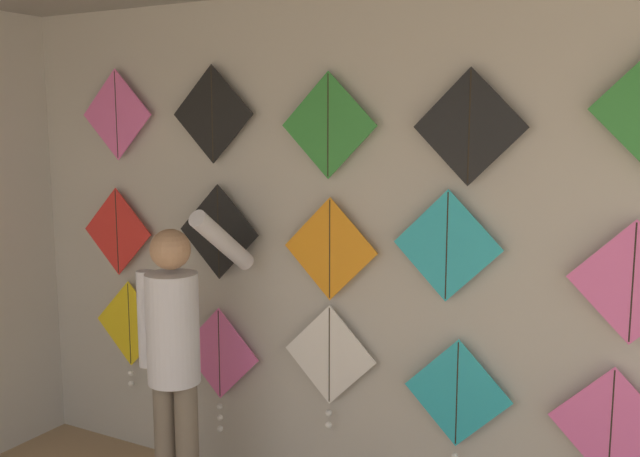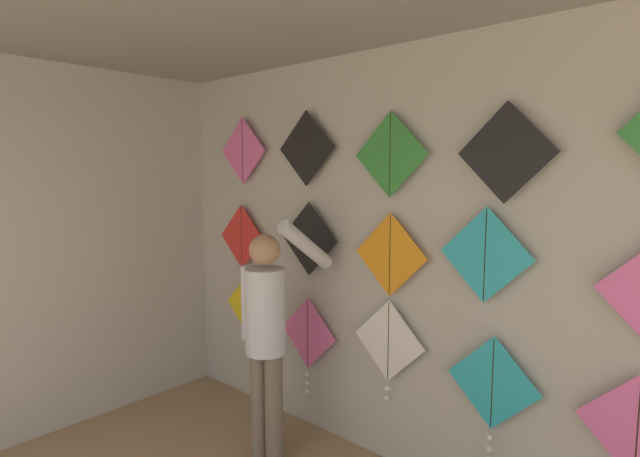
{
  "view_description": "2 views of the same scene",
  "coord_description": "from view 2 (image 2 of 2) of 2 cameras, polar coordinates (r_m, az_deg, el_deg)",
  "views": [
    {
      "loc": [
        1.74,
        0.57,
        2.13
      ],
      "look_at": [
        0.08,
        3.61,
        1.61
      ],
      "focal_mm": 40.0,
      "sensor_mm": 36.0,
      "label": 1
    },
    {
      "loc": [
        1.82,
        1.16,
        2.01
      ],
      "look_at": [
        -0.39,
        3.61,
        1.62
      ],
      "focal_mm": 28.0,
      "sensor_mm": 36.0,
      "label": 2
    }
  ],
  "objects": [
    {
      "name": "back_panel",
      "position": [
        3.38,
        8.69,
        -3.74
      ],
      "size": [
        5.1,
        0.06,
        2.8
      ],
      "primitive_type": "cube",
      "color": "#BCB7AD",
      "rests_on": "ground"
    },
    {
      "name": "shopkeeper",
      "position": [
        3.46,
        -6.08,
        -11.1
      ],
      "size": [
        0.43,
        0.6,
        1.69
      ],
      "rotation": [
        0.0,
        0.0,
        0.07
      ],
      "color": "#726656",
      "rests_on": "ground"
    },
    {
      "name": "kite_0",
      "position": [
        4.38,
        -8.19,
        -9.05
      ],
      "size": [
        0.55,
        0.04,
        0.69
      ],
      "color": "yellow"
    },
    {
      "name": "kite_1",
      "position": [
        3.92,
        -1.39,
        -12.41
      ],
      "size": [
        0.55,
        0.04,
        0.76
      ],
      "color": "pink"
    },
    {
      "name": "kite_2",
      "position": [
        3.44,
        7.83,
        -13.01
      ],
      "size": [
        0.55,
        0.04,
        0.69
      ],
      "color": "white"
    },
    {
      "name": "kite_3",
      "position": [
        3.16,
        19.08,
        -17.01
      ],
      "size": [
        0.55,
        0.04,
        0.76
      ],
      "color": "#28B2C6"
    },
    {
      "name": "kite_4",
      "position": [
        2.99,
        32.55,
        -18.75
      ],
      "size": [
        0.55,
        0.01,
        0.55
      ],
      "color": "pink"
    },
    {
      "name": "kite_5",
      "position": [
        4.31,
        -8.94,
        -0.97
      ],
      "size": [
        0.55,
        0.01,
        0.55
      ],
      "color": "red"
    },
    {
      "name": "kite_6",
      "position": [
        3.73,
        -1.27,
        -1.2
      ],
      "size": [
        0.55,
        0.01,
        0.55
      ],
      "color": "black"
    },
    {
      "name": "kite_7",
      "position": [
        3.29,
        8.02,
        -3.0
      ],
      "size": [
        0.55,
        0.01,
        0.55
      ],
      "color": "orange"
    },
    {
      "name": "kite_8",
      "position": [
        2.97,
        18.36,
        -2.9
      ],
      "size": [
        0.55,
        0.01,
        0.55
      ],
      "color": "#28B2C6"
    },
    {
      "name": "kite_10",
      "position": [
        4.25,
        -8.81,
        8.76
      ],
      "size": [
        0.55,
        0.01,
        0.55
      ],
      "color": "pink"
    },
    {
      "name": "kite_11",
      "position": [
        3.72,
        -1.59,
        9.13
      ],
      "size": [
        0.55,
        0.01,
        0.55
      ],
      "color": "black"
    },
    {
      "name": "kite_12",
      "position": [
        3.25,
        7.99,
        8.36
      ],
      "size": [
        0.55,
        0.01,
        0.55
      ],
      "color": "#338C38"
    },
    {
      "name": "kite_13",
      "position": [
        2.9,
        20.48,
        8.12
      ],
      "size": [
        0.55,
        0.01,
        0.55
      ],
      "color": "black"
    }
  ]
}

